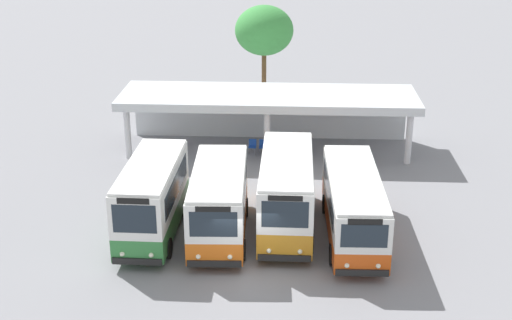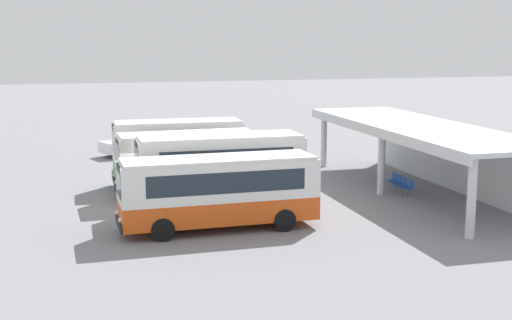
# 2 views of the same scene
# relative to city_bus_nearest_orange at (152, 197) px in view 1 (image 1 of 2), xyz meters

# --- Properties ---
(ground_plane) EXTENTS (180.00, 180.00, 0.00)m
(ground_plane) POSITION_rel_city_bus_nearest_orange_xyz_m (4.31, -2.86, -1.87)
(ground_plane) COLOR gray
(city_bus_nearest_orange) EXTENTS (2.33, 6.73, 3.40)m
(city_bus_nearest_orange) POSITION_rel_city_bus_nearest_orange_xyz_m (0.00, 0.00, 0.00)
(city_bus_nearest_orange) COLOR black
(city_bus_nearest_orange) RESTS_ON ground
(city_bus_second_in_row) EXTENTS (2.61, 6.81, 3.16)m
(city_bus_second_in_row) POSITION_rel_city_bus_nearest_orange_xyz_m (2.94, -0.01, -0.12)
(city_bus_second_in_row) COLOR black
(city_bus_second_in_row) RESTS_ON ground
(city_bus_middle_cream) EXTENTS (2.43, 7.41, 3.41)m
(city_bus_middle_cream) POSITION_rel_city_bus_nearest_orange_xyz_m (5.87, 0.93, 0.01)
(city_bus_middle_cream) COLOR black
(city_bus_middle_cream) RESTS_ON ground
(city_bus_fourth_amber) EXTENTS (2.44, 8.01, 2.94)m
(city_bus_fourth_amber) POSITION_rel_city_bus_nearest_orange_xyz_m (8.80, 0.22, -0.23)
(city_bus_fourth_amber) COLOR black
(city_bus_fourth_amber) RESTS_ON ground
(terminal_canopy) EXTENTS (17.10, 4.88, 3.40)m
(terminal_canopy) POSITION_rel_city_bus_nearest_orange_xyz_m (4.68, 11.81, 0.73)
(terminal_canopy) COLOR silver
(terminal_canopy) RESTS_ON ground
(waiting_chair_end_by_column) EXTENTS (0.44, 0.44, 0.86)m
(waiting_chair_end_by_column) POSITION_rel_city_bus_nearest_orange_xyz_m (3.81, 10.34, -1.35)
(waiting_chair_end_by_column) COLOR slate
(waiting_chair_end_by_column) RESTS_ON ground
(waiting_chair_second_from_end) EXTENTS (0.44, 0.44, 0.86)m
(waiting_chair_second_from_end) POSITION_rel_city_bus_nearest_orange_xyz_m (4.42, 10.31, -1.35)
(waiting_chair_second_from_end) COLOR slate
(waiting_chair_second_from_end) RESTS_ON ground
(waiting_chair_middle_seat) EXTENTS (0.44, 0.44, 0.86)m
(waiting_chair_middle_seat) POSITION_rel_city_bus_nearest_orange_xyz_m (5.03, 10.29, -1.35)
(waiting_chair_middle_seat) COLOR slate
(waiting_chair_middle_seat) RESTS_ON ground
(waiting_chair_fourth_seat) EXTENTS (0.44, 0.44, 0.86)m
(waiting_chair_fourth_seat) POSITION_rel_city_bus_nearest_orange_xyz_m (5.64, 10.30, -1.35)
(waiting_chair_fourth_seat) COLOR slate
(waiting_chair_fourth_seat) RESTS_ON ground
(roadside_tree_behind_canopy) EXTENTS (3.95, 3.95, 7.16)m
(roadside_tree_behind_canopy) POSITION_rel_city_bus_nearest_orange_xyz_m (4.10, 19.25, 3.59)
(roadside_tree_behind_canopy) COLOR brown
(roadside_tree_behind_canopy) RESTS_ON ground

